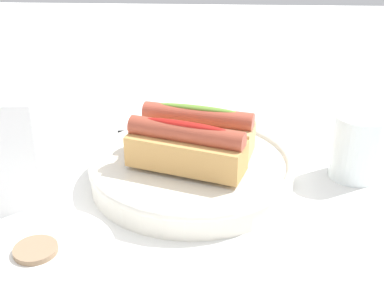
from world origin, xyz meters
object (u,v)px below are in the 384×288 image
(serving_bowl, at_px, (192,169))
(hotdog_back, at_px, (186,148))
(hotdog_front, at_px, (198,130))
(water_glass, at_px, (356,150))
(chopstick_near, at_px, (185,127))

(serving_bowl, distance_m, hotdog_back, 0.05)
(serving_bowl, xyz_separation_m, hotdog_front, (-0.01, -0.03, 0.04))
(serving_bowl, bearing_deg, hotdog_back, 76.68)
(hotdog_front, height_order, hotdog_back, same)
(hotdog_front, xyz_separation_m, water_glass, (-0.22, 0.00, -0.02))
(chopstick_near, bearing_deg, serving_bowl, 87.19)
(hotdog_back, relative_size, water_glass, 1.76)
(hotdog_back, distance_m, chopstick_near, 0.21)
(water_glass, xyz_separation_m, chopstick_near, (0.24, -0.14, -0.04))
(serving_bowl, height_order, water_glass, water_glass)
(serving_bowl, bearing_deg, hotdog_front, -103.32)
(hotdog_back, xyz_separation_m, chopstick_near, (0.01, -0.20, -0.06))
(chopstick_near, bearing_deg, hotdog_back, 84.46)
(water_glass, height_order, chopstick_near, water_glass)
(hotdog_front, bearing_deg, water_glass, 179.77)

